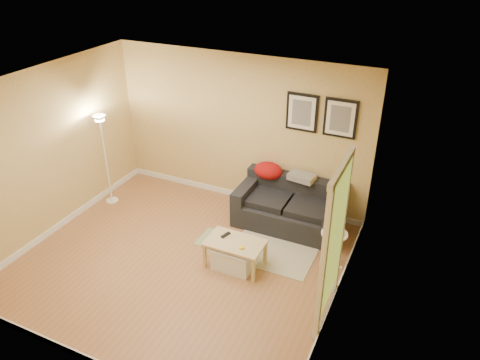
{
  "coord_description": "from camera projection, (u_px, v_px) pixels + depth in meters",
  "views": [
    {
      "loc": [
        3.02,
        -4.46,
        4.27
      ],
      "look_at": [
        0.55,
        0.85,
        1.05
      ],
      "focal_mm": 34.21,
      "sensor_mm": 36.0,
      "label": 1
    }
  ],
  "objects": [
    {
      "name": "green_runner",
      "position": [
        221.0,
        241.0,
        7.12
      ],
      "size": [
        0.7,
        0.5,
        0.01
      ],
      "primitive_type": "cube",
      "color": "#668C4C",
      "rests_on": "ground"
    },
    {
      "name": "baseboard_right",
      "position": [
        331.0,
        304.0,
        5.87
      ],
      "size": [
        0.02,
        4.0,
        0.1
      ],
      "primitive_type": "cube",
      "color": "white",
      "rests_on": "ground"
    },
    {
      "name": "storage_bin",
      "position": [
        234.0,
        257.0,
        6.5
      ],
      "size": [
        0.57,
        0.42,
        0.35
      ],
      "primitive_type": null,
      "color": "white",
      "rests_on": "ground"
    },
    {
      "name": "floor_lamp",
      "position": [
        106.0,
        163.0,
        7.81
      ],
      "size": [
        0.21,
        0.21,
        1.63
      ],
      "primitive_type": null,
      "color": "white",
      "rests_on": "ground"
    },
    {
      "name": "wall_left",
      "position": [
        49.0,
        153.0,
        6.92
      ],
      "size": [
        0.0,
        4.0,
        4.0
      ],
      "primitive_type": "plane",
      "rotation": [
        1.57,
        0.0,
        1.57
      ],
      "color": "#D5BB6D",
      "rests_on": "ground"
    },
    {
      "name": "plaid_throw",
      "position": [
        302.0,
        177.0,
        7.33
      ],
      "size": [
        0.45,
        0.32,
        0.1
      ],
      "primitive_type": null,
      "rotation": [
        0.0,
        0.0,
        -0.14
      ],
      "color": "tan",
      "rests_on": "sofa"
    },
    {
      "name": "doorway",
      "position": [
        333.0,
        248.0,
        5.29
      ],
      "size": [
        0.12,
        1.01,
        2.13
      ],
      "primitive_type": null,
      "color": "white",
      "rests_on": "ground"
    },
    {
      "name": "framed_print_left",
      "position": [
        302.0,
        112.0,
        7.02
      ],
      "size": [
        0.5,
        0.04,
        0.6
      ],
      "primitive_type": null,
      "color": "black",
      "rests_on": "wall_back"
    },
    {
      "name": "tape_roll",
      "position": [
        242.0,
        248.0,
        6.29
      ],
      "size": [
        0.07,
        0.07,
        0.03
      ],
      "primitive_type": "cylinder",
      "color": "yellow",
      "rests_on": "coffee_table"
    },
    {
      "name": "side_table",
      "position": [
        333.0,
        250.0,
        6.47
      ],
      "size": [
        0.37,
        0.37,
        0.57
      ],
      "primitive_type": null,
      "color": "white",
      "rests_on": "ground"
    },
    {
      "name": "wall_back",
      "position": [
        239.0,
        131.0,
        7.68
      ],
      "size": [
        4.5,
        0.0,
        4.5
      ],
      "primitive_type": "plane",
      "rotation": [
        1.57,
        0.0,
        0.0
      ],
      "color": "#D5BB6D",
      "rests_on": "ground"
    },
    {
      "name": "area_rug",
      "position": [
        272.0,
        253.0,
        6.86
      ],
      "size": [
        1.25,
        0.85,
        0.01
      ],
      "primitive_type": "cube",
      "color": "#BCB395",
      "rests_on": "ground"
    },
    {
      "name": "wall_right",
      "position": [
        343.0,
        223.0,
        5.26
      ],
      "size": [
        0.0,
        4.0,
        4.0
      ],
      "primitive_type": "plane",
      "rotation": [
        1.57,
        0.0,
        -1.57
      ],
      "color": "#D5BB6D",
      "rests_on": "ground"
    },
    {
      "name": "framed_print_right",
      "position": [
        341.0,
        118.0,
        6.8
      ],
      "size": [
        0.5,
        0.04,
        0.6
      ],
      "primitive_type": null,
      "color": "black",
      "rests_on": "wall_back"
    },
    {
      "name": "book_stack",
      "position": [
        336.0,
        231.0,
        6.32
      ],
      "size": [
        0.24,
        0.27,
        0.07
      ],
      "primitive_type": null,
      "rotation": [
        0.0,
        0.0,
        0.37
      ],
      "color": "teal",
      "rests_on": "side_table"
    },
    {
      "name": "floor",
      "position": [
        182.0,
        260.0,
        6.72
      ],
      "size": [
        4.5,
        4.5,
        0.0
      ],
      "primitive_type": "plane",
      "color": "#A46746",
      "rests_on": "ground"
    },
    {
      "name": "remote_control",
      "position": [
        226.0,
        235.0,
        6.56
      ],
      "size": [
        0.09,
        0.17,
        0.02
      ],
      "primitive_type": "cube",
      "rotation": [
        0.0,
        0.0,
        -0.29
      ],
      "color": "black",
      "rests_on": "coffee_table"
    },
    {
      "name": "ceiling",
      "position": [
        168.0,
        88.0,
        5.47
      ],
      "size": [
        4.5,
        4.5,
        0.0
      ],
      "primitive_type": "plane",
      "rotation": [
        3.14,
        0.0,
        0.0
      ],
      "color": "white",
      "rests_on": "wall_back"
    },
    {
      "name": "baseboard_back",
      "position": [
        239.0,
        195.0,
        8.28
      ],
      "size": [
        4.5,
        0.02,
        0.1
      ],
      "primitive_type": "cube",
      "color": "white",
      "rests_on": "ground"
    },
    {
      "name": "sofa",
      "position": [
        289.0,
        205.0,
        7.34
      ],
      "size": [
        1.7,
        0.9,
        0.75
      ],
      "primitive_type": null,
      "color": "black",
      "rests_on": "ground"
    },
    {
      "name": "wall_front",
      "position": [
        68.0,
        273.0,
        4.5
      ],
      "size": [
        4.5,
        0.0,
        4.5
      ],
      "primitive_type": "plane",
      "rotation": [
        -1.57,
        0.0,
        0.0
      ],
      "color": "#D5BB6D",
      "rests_on": "ground"
    },
    {
      "name": "baseboard_front",
      "position": [
        89.0,
        359.0,
        5.11
      ],
      "size": [
        4.5,
        0.02,
        0.1
      ],
      "primitive_type": "cube",
      "color": "white",
      "rests_on": "ground"
    },
    {
      "name": "baseboard_left",
      "position": [
        65.0,
        221.0,
        7.52
      ],
      "size": [
        0.02,
        4.0,
        0.1
      ],
      "primitive_type": "cube",
      "color": "white",
      "rests_on": "ground"
    },
    {
      "name": "coffee_table",
      "position": [
        235.0,
        253.0,
        6.53
      ],
      "size": [
        0.93,
        0.71,
        0.41
      ],
      "primitive_type": null,
      "rotation": [
        0.0,
        0.0,
        -0.29
      ],
      "color": "#CDB57D",
      "rests_on": "ground"
    },
    {
      "name": "red_throw",
      "position": [
        268.0,
        171.0,
        7.55
      ],
      "size": [
        0.48,
        0.36,
        0.28
      ],
      "primitive_type": null,
      "color": "#9D100E",
      "rests_on": "sofa"
    }
  ]
}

